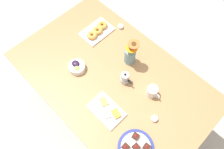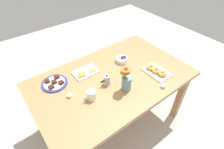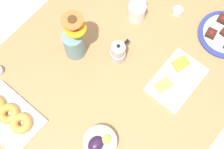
{
  "view_description": "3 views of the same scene",
  "coord_description": "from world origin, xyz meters",
  "px_view_note": "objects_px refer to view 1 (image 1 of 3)",
  "views": [
    {
      "loc": [
        0.57,
        -0.56,
        2.28
      ],
      "look_at": [
        0.0,
        0.0,
        0.78
      ],
      "focal_mm": 35.0,
      "sensor_mm": 36.0,
      "label": 1
    },
    {
      "loc": [
        0.8,
        1.04,
        1.93
      ],
      "look_at": [
        0.0,
        0.0,
        0.78
      ],
      "focal_mm": 28.0,
      "sensor_mm": 36.0,
      "label": 2
    },
    {
      "loc": [
        -0.38,
        -0.31,
        2.03
      ],
      "look_at": [
        0.0,
        0.0,
        0.78
      ],
      "focal_mm": 50.0,
      "sensor_mm": 36.0,
      "label": 3
    }
  ],
  "objects_px": {
    "croissant_platter": "(97,31)",
    "flower_vase": "(130,55)",
    "dining_table": "(112,82)",
    "dessert_plate": "(136,147)",
    "grape_bowl": "(77,67)",
    "coffee_mug": "(152,91)",
    "moka_pot": "(125,78)",
    "jam_cup_honey": "(154,119)",
    "cheese_platter": "(107,110)",
    "jam_cup_berry": "(120,27)"
  },
  "relations": [
    {
      "from": "jam_cup_berry",
      "to": "moka_pot",
      "type": "bearing_deg",
      "value": -42.21
    },
    {
      "from": "grape_bowl",
      "to": "dessert_plate",
      "type": "xyz_separation_m",
      "value": [
        0.75,
        -0.12,
        -0.02
      ]
    },
    {
      "from": "coffee_mug",
      "to": "dessert_plate",
      "type": "relative_size",
      "value": 0.47
    },
    {
      "from": "dessert_plate",
      "to": "flower_vase",
      "type": "height_order",
      "value": "flower_vase"
    },
    {
      "from": "jam_cup_berry",
      "to": "moka_pot",
      "type": "distance_m",
      "value": 0.54
    },
    {
      "from": "dining_table",
      "to": "dessert_plate",
      "type": "relative_size",
      "value": 6.42
    },
    {
      "from": "dining_table",
      "to": "croissant_platter",
      "type": "xyz_separation_m",
      "value": [
        -0.41,
        0.22,
        0.11
      ]
    },
    {
      "from": "croissant_platter",
      "to": "flower_vase",
      "type": "height_order",
      "value": "flower_vase"
    },
    {
      "from": "croissant_platter",
      "to": "flower_vase",
      "type": "xyz_separation_m",
      "value": [
        0.41,
        -0.01,
        0.07
      ]
    },
    {
      "from": "cheese_platter",
      "to": "jam_cup_berry",
      "type": "distance_m",
      "value": 0.79
    },
    {
      "from": "coffee_mug",
      "to": "jam_cup_honey",
      "type": "distance_m",
      "value": 0.2
    },
    {
      "from": "jam_cup_honey",
      "to": "flower_vase",
      "type": "xyz_separation_m",
      "value": [
        -0.46,
        0.24,
        0.08
      ]
    },
    {
      "from": "dining_table",
      "to": "jam_cup_berry",
      "type": "bearing_deg",
      "value": 126.76
    },
    {
      "from": "dining_table",
      "to": "cheese_platter",
      "type": "bearing_deg",
      "value": -52.0
    },
    {
      "from": "dining_table",
      "to": "moka_pot",
      "type": "xyz_separation_m",
      "value": [
        0.1,
        0.04,
        0.13
      ]
    },
    {
      "from": "grape_bowl",
      "to": "moka_pot",
      "type": "distance_m",
      "value": 0.4
    },
    {
      "from": "croissant_platter",
      "to": "moka_pot",
      "type": "bearing_deg",
      "value": -19.27
    },
    {
      "from": "coffee_mug",
      "to": "dessert_plate",
      "type": "xyz_separation_m",
      "value": [
        0.18,
        -0.38,
        -0.04
      ]
    },
    {
      "from": "moka_pot",
      "to": "coffee_mug",
      "type": "bearing_deg",
      "value": 16.82
    },
    {
      "from": "coffee_mug",
      "to": "flower_vase",
      "type": "xyz_separation_m",
      "value": [
        -0.32,
        0.1,
        0.04
      ]
    },
    {
      "from": "cheese_platter",
      "to": "flower_vase",
      "type": "relative_size",
      "value": 1.01
    },
    {
      "from": "dining_table",
      "to": "jam_cup_berry",
      "type": "distance_m",
      "value": 0.52
    },
    {
      "from": "moka_pot",
      "to": "flower_vase",
      "type": "bearing_deg",
      "value": 121.51
    },
    {
      "from": "jam_cup_honey",
      "to": "cheese_platter",
      "type": "bearing_deg",
      "value": -145.33
    },
    {
      "from": "croissant_platter",
      "to": "jam_cup_honey",
      "type": "relative_size",
      "value": 5.83
    },
    {
      "from": "coffee_mug",
      "to": "moka_pot",
      "type": "bearing_deg",
      "value": -163.18
    },
    {
      "from": "cheese_platter",
      "to": "moka_pot",
      "type": "xyz_separation_m",
      "value": [
        -0.08,
        0.27,
        0.04
      ]
    },
    {
      "from": "cheese_platter",
      "to": "jam_cup_berry",
      "type": "relative_size",
      "value": 5.42
    },
    {
      "from": "cheese_platter",
      "to": "jam_cup_honey",
      "type": "xyz_separation_m",
      "value": [
        0.28,
        0.2,
        0.01
      ]
    },
    {
      "from": "cheese_platter",
      "to": "flower_vase",
      "type": "bearing_deg",
      "value": 112.59
    },
    {
      "from": "grape_bowl",
      "to": "croissant_platter",
      "type": "xyz_separation_m",
      "value": [
        -0.16,
        0.37,
        -0.01
      ]
    },
    {
      "from": "croissant_platter",
      "to": "jam_cup_honey",
      "type": "bearing_deg",
      "value": -15.93
    },
    {
      "from": "jam_cup_berry",
      "to": "dining_table",
      "type": "bearing_deg",
      "value": -53.24
    },
    {
      "from": "cheese_platter",
      "to": "dessert_plate",
      "type": "bearing_deg",
      "value": -7.63
    },
    {
      "from": "jam_cup_honey",
      "to": "jam_cup_berry",
      "type": "distance_m",
      "value": 0.88
    },
    {
      "from": "croissant_platter",
      "to": "jam_cup_berry",
      "type": "relative_size",
      "value": 5.83
    },
    {
      "from": "dessert_plate",
      "to": "flower_vase",
      "type": "xyz_separation_m",
      "value": [
        -0.5,
        0.48,
        0.08
      ]
    },
    {
      "from": "dining_table",
      "to": "moka_pot",
      "type": "height_order",
      "value": "moka_pot"
    },
    {
      "from": "grape_bowl",
      "to": "dessert_plate",
      "type": "height_order",
      "value": "grape_bowl"
    },
    {
      "from": "jam_cup_berry",
      "to": "dessert_plate",
      "type": "bearing_deg",
      "value": -39.96
    },
    {
      "from": "jam_cup_honey",
      "to": "moka_pot",
      "type": "height_order",
      "value": "moka_pot"
    },
    {
      "from": "flower_vase",
      "to": "jam_cup_honey",
      "type": "bearing_deg",
      "value": -26.89
    },
    {
      "from": "dessert_plate",
      "to": "moka_pot",
      "type": "relative_size",
      "value": 2.09
    },
    {
      "from": "dining_table",
      "to": "cheese_platter",
      "type": "height_order",
      "value": "cheese_platter"
    },
    {
      "from": "coffee_mug",
      "to": "jam_cup_berry",
      "type": "bearing_deg",
      "value": 154.47
    },
    {
      "from": "coffee_mug",
      "to": "moka_pot",
      "type": "relative_size",
      "value": 0.99
    },
    {
      "from": "cheese_platter",
      "to": "jam_cup_honey",
      "type": "distance_m",
      "value": 0.35
    },
    {
      "from": "cheese_platter",
      "to": "jam_cup_berry",
      "type": "xyz_separation_m",
      "value": [
        -0.48,
        0.63,
        0.01
      ]
    },
    {
      "from": "cheese_platter",
      "to": "dessert_plate",
      "type": "distance_m",
      "value": 0.33
    },
    {
      "from": "grape_bowl",
      "to": "moka_pot",
      "type": "height_order",
      "value": "moka_pot"
    }
  ]
}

